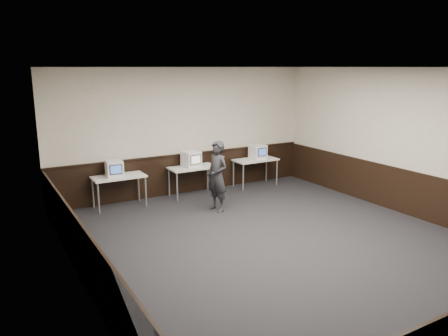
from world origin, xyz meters
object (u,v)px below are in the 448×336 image
(desk_left, at_px, (119,179))
(emac_right, at_px, (258,152))
(desk_center, at_px, (193,170))
(person, at_px, (217,176))
(emac_center, at_px, (191,159))
(desk_right, at_px, (255,162))
(emac_left, at_px, (114,169))

(desk_left, bearing_deg, emac_right, 0.45)
(desk_left, relative_size, desk_center, 1.00)
(desk_left, distance_m, desk_center, 1.90)
(person, bearing_deg, emac_center, 166.87)
(desk_right, relative_size, emac_center, 2.59)
(person, bearing_deg, emac_left, -137.26)
(desk_left, height_order, emac_right, emac_right)
(desk_right, distance_m, emac_left, 3.90)
(emac_left, distance_m, emac_center, 1.96)
(desk_left, height_order, person, person)
(desk_right, bearing_deg, person, -145.28)
(desk_center, height_order, emac_right, emac_right)
(desk_center, bearing_deg, desk_left, 180.00)
(emac_center, bearing_deg, emac_right, -6.17)
(desk_left, xyz_separation_m, person, (1.86, -1.34, 0.12))
(desk_left, distance_m, person, 2.30)
(desk_right, xyz_separation_m, emac_left, (-3.89, -0.00, 0.26))
(emac_right, bearing_deg, desk_right, -163.92)
(emac_right, bearing_deg, emac_left, 178.52)
(desk_left, distance_m, desk_right, 3.80)
(desk_right, xyz_separation_m, person, (-1.94, -1.34, 0.12))
(desk_center, relative_size, emac_center, 2.59)
(desk_left, distance_m, emac_center, 1.89)
(emac_left, bearing_deg, emac_right, 6.08)
(desk_left, bearing_deg, desk_center, 0.00)
(emac_left, relative_size, person, 0.27)
(desk_right, distance_m, emac_right, 0.28)
(emac_right, xyz_separation_m, person, (-2.03, -1.38, -0.14))
(desk_center, relative_size, person, 0.75)
(emac_right, bearing_deg, desk_center, 178.92)
(desk_left, relative_size, emac_right, 2.84)
(emac_right, bearing_deg, emac_center, 178.40)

